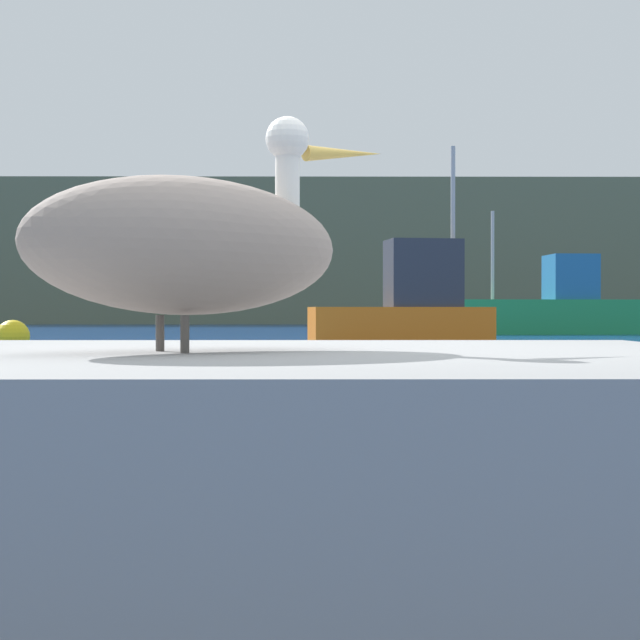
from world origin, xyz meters
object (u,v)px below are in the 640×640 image
Objects in this scene: fishing_boat_orange at (410,304)px; fishing_boat_green at (550,308)px; pelican at (191,243)px; mooring_buoy at (13,337)px.

fishing_boat_orange reaches higher than fishing_boat_green.
fishing_boat_orange is at bearing 52.87° from fishing_boat_green.
pelican is 0.21× the size of fishing_boat_green.
pelican is 32.07m from fishing_boat_green.
mooring_buoy is at bearing 43.71° from fishing_boat_green.
fishing_boat_orange is 10.67m from mooring_buoy.
fishing_boat_green reaches higher than mooring_buoy.
fishing_boat_orange is at bearing 47.59° from pelican.
pelican is 0.26× the size of fishing_boat_orange.
pelican is 2.07× the size of mooring_buoy.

